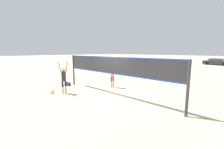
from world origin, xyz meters
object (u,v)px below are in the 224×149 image
player_spiker (64,77)px  volleyball (52,92)px  player_blocker (112,73)px  volleyball_net (112,68)px  parked_car_near (217,62)px  gear_bag (68,84)px

player_spiker → volleyball: bearing=132.7°
player_blocker → volleyball: player_blocker is taller
volleyball_net → parked_car_near: (0.43, 29.33, -1.09)m
player_blocker → gear_bag: 3.77m
volleyball_net → player_spiker: (-2.51, -1.83, -0.61)m
player_spiker → gear_bag: bearing=55.7°
volleyball → gear_bag: 2.34m
player_blocker → gear_bag: (-3.04, -1.99, -0.99)m
volleyball_net → player_blocker: (-1.43, 1.51, -0.58)m
volleyball → volleyball_net: bearing=37.4°
volleyball → parked_car_near: bearing=83.7°
volleyball → gear_bag: size_ratio=0.44×
player_spiker → volleyball_net: bearing=-54.0°
volleyball_net → player_spiker: size_ratio=4.26×
volleyball_net → parked_car_near: volleyball_net is taller
player_spiker → gear_bag: (-1.97, 1.34, -0.95)m
volleyball → gear_bag: bearing=126.5°
player_blocker → parked_car_near: player_blocker is taller
volleyball_net → player_blocker: 2.16m
player_spiker → parked_car_near: (2.94, 31.16, -0.48)m
volleyball_net → parked_car_near: bearing=89.2°
player_blocker → player_spiker: bearing=-17.9°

